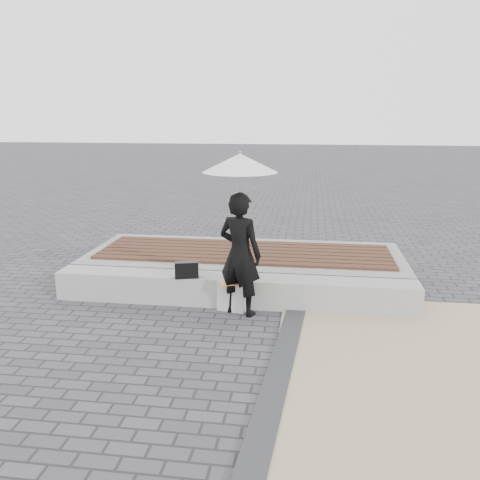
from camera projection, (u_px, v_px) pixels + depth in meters
The scene contains 10 objects.
ground at pixel (211, 356), 5.53m from camera, with size 80.00×80.00×0.00m, color #47464B.
edging_band at pixel (276, 383), 4.95m from camera, with size 0.25×5.20×0.04m, color #313234.
seating_ledge at pixel (233, 290), 7.02m from camera, with size 5.00×0.45×0.40m, color #9C9D98.
timber_platform at pixel (244, 265), 8.17m from camera, with size 5.00×2.00×0.40m, color gray.
timber_decking at pixel (245, 252), 8.12m from camera, with size 4.60×1.40×0.04m, color #513020, non-canonical shape.
woman at pixel (240, 254), 6.53m from camera, with size 0.59×0.39×1.62m, color black.
parasol at pixel (240, 163), 6.25m from camera, with size 0.94×0.94×1.20m.
handbag at pixel (187, 270), 6.87m from camera, with size 0.32×0.11×0.22m, color black.
canvas_tote at pixel (232, 296), 6.77m from camera, with size 0.38×0.16×0.40m, color beige.
magazine at pixel (232, 283), 6.67m from camera, with size 0.31×0.23×0.01m, color #F53C38.
Camera 1 is at (1.03, -4.97, 2.57)m, focal length 37.93 mm.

